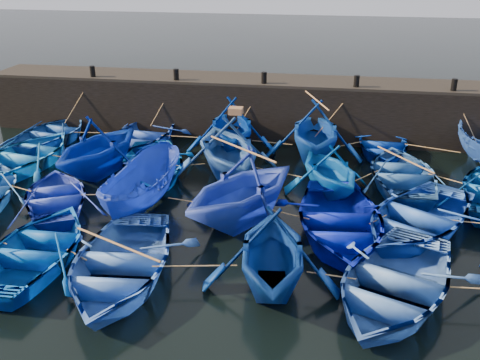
# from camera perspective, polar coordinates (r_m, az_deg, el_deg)

# --- Properties ---
(ground) EXTENTS (120.00, 120.00, 0.00)m
(ground) POSITION_cam_1_polar(r_m,az_deg,el_deg) (16.09, -1.90, -6.79)
(ground) COLOR black
(ground) RESTS_ON ground
(quay_wall) EXTENTS (26.00, 2.50, 2.50)m
(quay_wall) POSITION_cam_1_polar(r_m,az_deg,el_deg) (25.22, 2.77, 7.70)
(quay_wall) COLOR black
(quay_wall) RESTS_ON ground
(quay_top) EXTENTS (26.00, 2.50, 0.12)m
(quay_top) POSITION_cam_1_polar(r_m,az_deg,el_deg) (24.89, 2.83, 10.60)
(quay_top) COLOR black
(quay_top) RESTS_ON quay_wall
(bollard_0) EXTENTS (0.24, 0.24, 0.50)m
(bollard_0) POSITION_cam_1_polar(r_m,az_deg,el_deg) (26.13, -15.45, 11.12)
(bollard_0) COLOR black
(bollard_0) RESTS_ON quay_top
(bollard_1) EXTENTS (0.24, 0.24, 0.50)m
(bollard_1) POSITION_cam_1_polar(r_m,az_deg,el_deg) (24.75, -6.83, 11.12)
(bollard_1) COLOR black
(bollard_1) RESTS_ON quay_top
(bollard_2) EXTENTS (0.24, 0.24, 0.50)m
(bollard_2) POSITION_cam_1_polar(r_m,az_deg,el_deg) (23.95, 2.58, 10.85)
(bollard_2) COLOR black
(bollard_2) RESTS_ON quay_top
(bollard_3) EXTENTS (0.24, 0.24, 0.50)m
(bollard_3) POSITION_cam_1_polar(r_m,az_deg,el_deg) (23.82, 12.33, 10.27)
(bollard_3) COLOR black
(bollard_3) RESTS_ON quay_top
(bollard_4) EXTENTS (0.24, 0.24, 0.50)m
(bollard_4) POSITION_cam_1_polar(r_m,az_deg,el_deg) (24.35, 21.88, 9.41)
(bollard_4) COLOR black
(bollard_4) RESTS_ON quay_top
(boat_0) EXTENTS (4.01, 5.12, 0.97)m
(boat_0) POSITION_cam_1_polar(r_m,az_deg,el_deg) (25.56, -19.36, 4.79)
(boat_0) COLOR navy
(boat_0) RESTS_ON ground
(boat_1) EXTENTS (3.97, 5.28, 1.04)m
(boat_1) POSITION_cam_1_polar(r_m,az_deg,el_deg) (24.09, -10.42, 4.75)
(boat_1) COLOR navy
(boat_1) RESTS_ON ground
(boat_2) EXTENTS (4.62, 5.11, 2.36)m
(boat_2) POSITION_cam_1_polar(r_m,az_deg,el_deg) (22.85, -0.94, 5.85)
(boat_2) COLOR #002D9B
(boat_2) RESTS_ON ground
(boat_3) EXTENTS (4.32, 4.93, 2.47)m
(boat_3) POSITION_cam_1_polar(r_m,az_deg,el_deg) (22.26, 8.00, 5.28)
(boat_3) COLOR #083795
(boat_3) RESTS_ON ground
(boat_4) EXTENTS (3.11, 4.34, 0.90)m
(boat_4) POSITION_cam_1_polar(r_m,az_deg,el_deg) (23.44, 14.95, 3.62)
(boat_4) COLOR navy
(boat_4) RESTS_ON ground
(boat_6) EXTENTS (4.39, 5.57, 1.05)m
(boat_6) POSITION_cam_1_polar(r_m,az_deg,el_deg) (23.08, -21.74, 2.59)
(boat_6) COLOR blue
(boat_6) RESTS_ON ground
(boat_7) EXTENTS (5.03, 5.45, 2.38)m
(boat_7) POSITION_cam_1_polar(r_m,az_deg,el_deg) (21.18, -14.86, 3.63)
(boat_7) COLOR #001D8F
(boat_7) RESTS_ON ground
(boat_8) EXTENTS (4.95, 5.83, 1.03)m
(boat_8) POSITION_cam_1_polar(r_m,az_deg,el_deg) (20.62, -9.38, 1.56)
(boat_8) COLOR #044EBE
(boat_8) RESTS_ON ground
(boat_9) EXTENTS (5.87, 6.21, 2.58)m
(boat_9) POSITION_cam_1_polar(r_m,az_deg,el_deg) (19.99, -1.29, 3.55)
(boat_9) COLOR #1F4E91
(boat_9) RESTS_ON ground
(boat_10) EXTENTS (4.46, 4.70, 1.94)m
(boat_10) POSITION_cam_1_polar(r_m,az_deg,el_deg) (19.13, 9.60, 1.24)
(boat_10) COLOR blue
(boat_10) RESTS_ON ground
(boat_11) EXTENTS (3.87, 5.19, 1.03)m
(boat_11) POSITION_cam_1_polar(r_m,az_deg,el_deg) (20.53, 16.98, 0.71)
(boat_11) COLOR navy
(boat_11) RESTS_ON ground
(boat_14) EXTENTS (4.68, 5.21, 0.89)m
(boat_14) POSITION_cam_1_polar(r_m,az_deg,el_deg) (19.03, -18.98, -1.62)
(boat_14) COLOR #1C32BC
(boat_14) RESTS_ON ground
(boat_15) EXTENTS (2.24, 4.71, 1.76)m
(boat_15) POSITION_cam_1_polar(r_m,az_deg,el_deg) (17.91, -10.46, -0.73)
(boat_15) COLOR #1430A6
(boat_15) RESTS_ON ground
(boat_16) EXTENTS (6.05, 6.23, 2.50)m
(boat_16) POSITION_cam_1_polar(r_m,az_deg,el_deg) (16.68, 0.20, -0.78)
(boat_16) COLOR #1E39BE
(boat_16) RESTS_ON ground
(boat_17) EXTENTS (4.44, 5.82, 1.13)m
(boat_17) POSITION_cam_1_polar(r_m,az_deg,el_deg) (16.40, 10.55, -4.33)
(boat_17) COLOR #000D93
(boat_17) RESTS_ON ground
(boat_18) EXTENTS (6.07, 6.55, 1.11)m
(boat_18) POSITION_cam_1_polar(r_m,az_deg,el_deg) (17.23, 18.30, -3.81)
(boat_18) COLOR #1743B7
(boat_18) RESTS_ON ground
(boat_21) EXTENTS (3.54, 4.87, 0.99)m
(boat_21) POSITION_cam_1_polar(r_m,az_deg,el_deg) (15.89, -20.82, -6.83)
(boat_21) COLOR #013C97
(boat_21) RESTS_ON ground
(boat_22) EXTENTS (4.27, 5.63, 1.10)m
(boat_22) POSITION_cam_1_polar(r_m,az_deg,el_deg) (14.47, -12.78, -8.66)
(boat_22) COLOR blue
(boat_22) RESTS_ON ground
(boat_23) EXTENTS (4.00, 4.50, 2.18)m
(boat_23) POSITION_cam_1_polar(r_m,az_deg,el_deg) (13.65, 3.44, -7.51)
(boat_23) COLOR navy
(boat_23) RESTS_ON ground
(boat_24) EXTENTS (5.49, 6.33, 1.10)m
(boat_24) POSITION_cam_1_polar(r_m,az_deg,el_deg) (13.91, 16.02, -10.47)
(boat_24) COLOR #2D57AA
(boat_24) RESTS_ON ground
(wooden_crate) EXTENTS (0.50, 0.41, 0.24)m
(wooden_crate) POSITION_cam_1_polar(r_m,az_deg,el_deg) (19.50, -0.46, 7.40)
(wooden_crate) COLOR brown
(wooden_crate) RESTS_ON boat_9
(mooring_ropes) EXTENTS (18.49, 12.02, 2.10)m
(mooring_ropes) POSITION_cam_1_polar(r_m,az_deg,el_deg) (20.09, 2.19, 2.34)
(mooring_ropes) COLOR tan
(mooring_ropes) RESTS_ON ground
(loose_oars) EXTENTS (10.27, 12.01, 1.53)m
(loose_oars) POSITION_cam_1_polar(r_m,az_deg,el_deg) (17.77, 4.82, 2.63)
(loose_oars) COLOR #99724C
(loose_oars) RESTS_ON ground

